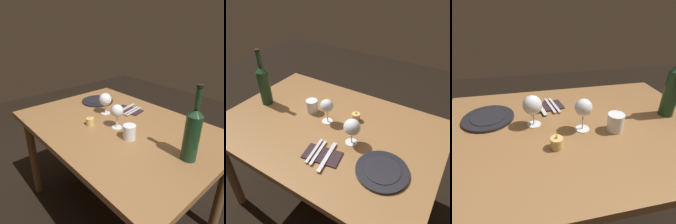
# 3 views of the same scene
# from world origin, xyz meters

# --- Properties ---
(ground_plane) EXTENTS (6.00, 6.00, 0.00)m
(ground_plane) POSITION_xyz_m (0.00, 0.00, 0.00)
(ground_plane) COLOR black
(dining_table) EXTENTS (1.30, 0.90, 0.74)m
(dining_table) POSITION_xyz_m (0.00, 0.00, 0.65)
(dining_table) COLOR olive
(dining_table) RESTS_ON ground
(wine_glass_left) EXTENTS (0.08, 0.08, 0.15)m
(wine_glass_left) POSITION_xyz_m (-0.03, 0.03, 0.85)
(wine_glass_left) COLOR white
(wine_glass_left) RESTS_ON dining_table
(wine_glass_right) EXTENTS (0.09, 0.09, 0.15)m
(wine_glass_right) POSITION_xyz_m (0.18, -0.05, 0.84)
(wine_glass_right) COLOR white
(wine_glass_right) RESTS_ON dining_table
(wine_bottle) EXTENTS (0.07, 0.07, 0.38)m
(wine_bottle) POSITION_xyz_m (-0.50, -0.01, 0.88)
(wine_bottle) COLOR #19381E
(wine_bottle) RESTS_ON dining_table
(water_tumbler) EXTENTS (0.07, 0.07, 0.08)m
(water_tumbler) POSITION_xyz_m (-0.17, 0.07, 0.78)
(water_tumbler) COLOR white
(water_tumbler) RESTS_ON dining_table
(votive_candle) EXTENTS (0.05, 0.05, 0.07)m
(votive_candle) POSITION_xyz_m (0.11, 0.14, 0.76)
(votive_candle) COLOR #DBB266
(votive_candle) RESTS_ON dining_table
(dinner_plate) EXTENTS (0.25, 0.25, 0.02)m
(dinner_plate) POSITION_xyz_m (0.41, -0.15, 0.75)
(dinner_plate) COLOR black
(dinner_plate) RESTS_ON dining_table
(folded_napkin) EXTENTS (0.21, 0.14, 0.01)m
(folded_napkin) POSITION_xyz_m (0.11, -0.21, 0.74)
(folded_napkin) COLOR #2D1E23
(folded_napkin) RESTS_ON dining_table
(fork_inner) EXTENTS (0.05, 0.18, 0.00)m
(fork_inner) POSITION_xyz_m (0.08, -0.21, 0.75)
(fork_inner) COLOR silver
(fork_inner) RESTS_ON folded_napkin
(fork_outer) EXTENTS (0.05, 0.18, 0.00)m
(fork_outer) POSITION_xyz_m (0.06, -0.21, 0.75)
(fork_outer) COLOR silver
(fork_outer) RESTS_ON folded_napkin
(table_knife) EXTENTS (0.06, 0.21, 0.00)m
(table_knife) POSITION_xyz_m (0.14, -0.21, 0.75)
(table_knife) COLOR silver
(table_knife) RESTS_ON folded_napkin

